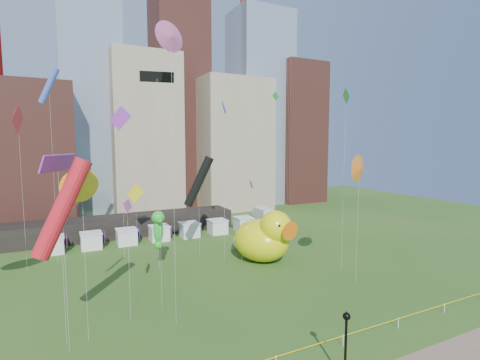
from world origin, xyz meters
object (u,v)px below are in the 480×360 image
big_duck (264,237)px  lamppost (346,339)px  seahorse_green (158,227)px  seahorse_purple (242,238)px  small_duck (244,240)px  box_truck (265,215)px

big_duck → lamppost: big_duck is taller
seahorse_green → lamppost: seahorse_green is taller
seahorse_purple → big_duck: bearing=-19.7°
big_duck → small_duck: 5.64m
small_duck → seahorse_green: 13.49m
big_duck → lamppost: bearing=-125.7°
big_duck → small_duck: big_duck is taller
seahorse_purple → lamppost: 25.02m
seahorse_purple → lamppost: bearing=-88.0°
seahorse_green → small_duck: bearing=14.6°
lamppost → box_truck: size_ratio=0.72×
small_duck → lamppost: (-7.32, -28.28, 1.43)m
seahorse_purple → lamppost: lamppost is taller
box_truck → small_duck: bearing=-125.2°
small_duck → seahorse_purple: size_ratio=0.99×
big_duck → seahorse_green: size_ratio=1.37×
big_duck → lamppost: size_ratio=2.07×
big_duck → seahorse_purple: big_duck is taller
seahorse_purple → box_truck: bearing=65.8°
small_duck → lamppost: bearing=-99.7°
lamppost → box_truck: bearing=65.8°
small_duck → box_truck: small_duck is taller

